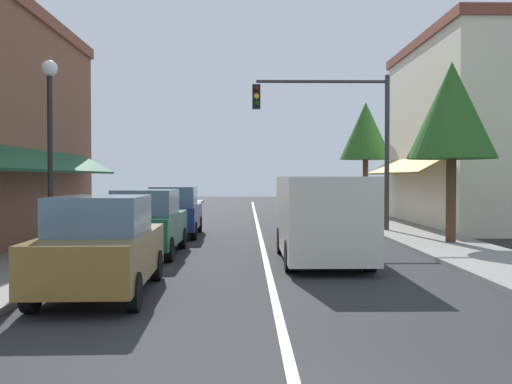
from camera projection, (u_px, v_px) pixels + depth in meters
name	position (u px, v px, depth m)	size (l,w,h in m)	color
ground_plane	(259.00, 231.00, 22.59)	(80.00, 80.00, 0.00)	#28282B
sidewalk_left	(118.00, 230.00, 22.50)	(2.60, 56.00, 0.12)	gray
sidewalk_right	(398.00, 229.00, 22.68)	(2.60, 56.00, 0.12)	gray
lane_center_stripe	(259.00, 231.00, 22.59)	(0.14, 52.00, 0.01)	silver
storefront_right_block	(477.00, 133.00, 24.64)	(6.46, 10.20, 8.01)	beige
parked_car_nearest_left	(101.00, 246.00, 10.27)	(1.87, 4.14, 1.77)	brown
parked_car_second_left	(147.00, 222.00, 15.58)	(1.81, 4.12, 1.77)	#0F4C33
parked_car_third_left	(174.00, 212.00, 20.52)	(1.85, 4.13, 1.77)	navy
van_in_lane	(321.00, 216.00, 14.34)	(2.01, 5.18, 2.12)	beige
traffic_signal_mast_arm	(341.00, 125.00, 21.53)	(5.16, 0.50, 5.94)	#333333
street_lamp_left_near	(50.00, 129.00, 13.02)	(0.36, 0.36, 4.75)	black
tree_right_near	(452.00, 111.00, 17.55)	(2.69, 2.69, 5.63)	#4C331E
tree_right_far	(366.00, 131.00, 31.71)	(2.87, 2.87, 6.24)	#4C331E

